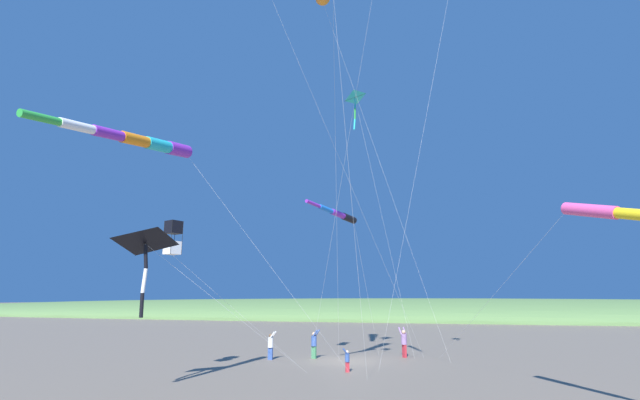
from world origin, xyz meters
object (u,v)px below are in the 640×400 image
(person_bystander_far, at_px, (271,344))
(kite_box_long_streamer_left, at_px, (173,238))
(person_adult_flyer, at_px, (404,341))
(person_child_grey_jacket, at_px, (314,343))
(kite_delta_rainbow_low_near, at_px, (355,98))
(kite_windsock_red_high_left, at_px, (143,142))
(person_child_green_jacket, at_px, (347,359))
(kite_windsock_checkered_midright, at_px, (339,214))
(kite_delta_teal_far_right, at_px, (145,243))

(person_bystander_far, relative_size, kite_box_long_streamer_left, 0.22)
(person_adult_flyer, xyz_separation_m, person_child_grey_jacket, (-1.93, 5.29, -0.05))
(kite_delta_rainbow_low_near, bearing_deg, kite_windsock_red_high_left, 152.36)
(person_bystander_far, bearing_deg, person_child_green_jacket, -122.27)
(person_adult_flyer, bearing_deg, person_bystander_far, 111.95)
(kite_windsock_checkered_midright, bearing_deg, person_bystander_far, 59.60)
(kite_delta_teal_far_right, bearing_deg, kite_box_long_streamer_left, 13.04)
(person_adult_flyer, xyz_separation_m, kite_windsock_red_high_left, (-15.51, 8.46, 8.54))
(person_child_green_jacket, distance_m, person_bystander_far, 6.32)
(person_adult_flyer, height_order, kite_windsock_checkered_midright, kite_windsock_checkered_midright)
(person_bystander_far, height_order, kite_delta_rainbow_low_near, kite_delta_rainbow_low_near)
(kite_delta_rainbow_low_near, height_order, kite_windsock_checkered_midright, kite_delta_rainbow_low_near)
(person_adult_flyer, height_order, kite_box_long_streamer_left, kite_box_long_streamer_left)
(person_child_green_jacket, bearing_deg, person_child_grey_jacket, 33.15)
(kite_windsock_checkered_midright, bearing_deg, person_child_green_jacket, -137.49)
(person_bystander_far, xyz_separation_m, kite_windsock_checkered_midright, (-2.85, -4.87, 7.19))
(kite_delta_teal_far_right, bearing_deg, person_adult_flyer, -34.99)
(person_child_grey_jacket, distance_m, kite_delta_teal_far_right, 13.23)
(kite_delta_rainbow_low_near, bearing_deg, person_adult_flyer, -31.75)
(kite_windsock_checkered_midright, bearing_deg, kite_delta_teal_far_right, 138.66)
(person_child_grey_jacket, distance_m, person_bystander_far, 2.65)
(person_adult_flyer, bearing_deg, kite_delta_teal_far_right, 145.01)
(kite_windsock_checkered_midright, distance_m, kite_box_long_streamer_left, 8.71)
(kite_windsock_red_high_left, bearing_deg, person_bystander_far, -3.65)
(person_child_green_jacket, relative_size, person_bystander_far, 0.70)
(kite_delta_rainbow_low_near, relative_size, kite_box_long_streamer_left, 2.22)
(person_child_green_jacket, bearing_deg, kite_box_long_streamer_left, 116.04)
(person_bystander_far, bearing_deg, kite_delta_teal_far_right, 170.34)
(kite_delta_teal_far_right, bearing_deg, kite_windsock_checkered_midright, -41.34)
(person_child_grey_jacket, bearing_deg, kite_windsock_red_high_left, 166.84)
(person_child_grey_jacket, height_order, kite_box_long_streamer_left, kite_box_long_streamer_left)
(kite_windsock_checkered_midright, xyz_separation_m, kite_box_long_streamer_left, (-4.35, 7.38, -1.59))
(person_child_grey_jacket, xyz_separation_m, person_bystander_far, (-1.16, 2.38, -0.03))
(person_child_green_jacket, distance_m, kite_windsock_checkered_midright, 7.50)
(person_adult_flyer, distance_m, kite_delta_teal_far_right, 17.17)
(person_adult_flyer, relative_size, person_child_grey_jacket, 1.06)
(kite_windsock_red_high_left, xyz_separation_m, kite_delta_rainbow_low_near, (11.91, -6.23, 6.41))
(person_adult_flyer, distance_m, person_child_grey_jacket, 5.63)
(kite_windsock_red_high_left, bearing_deg, kite_windsock_checkered_midright, -30.61)
(kite_windsock_red_high_left, distance_m, kite_delta_teal_far_right, 4.29)
(kite_windsock_red_high_left, height_order, kite_windsock_checkered_midright, kite_windsock_red_high_left)
(kite_delta_rainbow_low_near, bearing_deg, kite_windsock_checkered_midright, 166.18)
(kite_delta_teal_far_right, relative_size, kite_windsock_checkered_midright, 0.83)
(kite_windsock_red_high_left, xyz_separation_m, kite_box_long_streamer_left, (5.21, 1.72, -3.02))
(kite_windsock_checkered_midright, bearing_deg, person_adult_flyer, -25.26)
(kite_windsock_red_high_left, relative_size, kite_windsock_checkered_midright, 1.48)
(person_adult_flyer, bearing_deg, kite_box_long_streamer_left, 135.33)
(person_child_green_jacket, bearing_deg, kite_delta_rainbow_low_near, -2.08)
(kite_box_long_streamer_left, bearing_deg, person_bystander_far, -19.20)
(person_bystander_far, bearing_deg, person_child_grey_jacket, -64.10)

